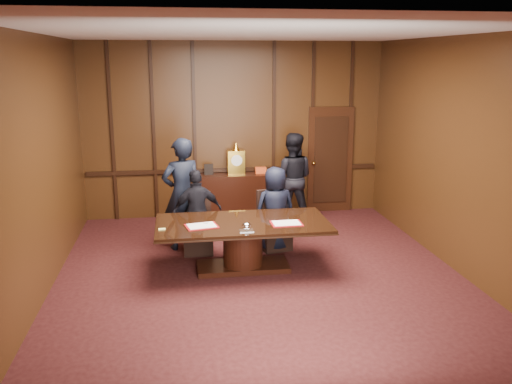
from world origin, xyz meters
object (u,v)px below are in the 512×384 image
signatory_left (197,212)px  signatory_right (275,209)px  witness_left (182,194)px  witness_right (292,178)px  sideboard (236,194)px  conference_table (243,238)px

signatory_left → signatory_right: signatory_right is taller
witness_left → witness_right: 2.49m
witness_left → sideboard: bearing=-141.9°
sideboard → witness_left: 2.07m
signatory_right → witness_left: size_ratio=0.75×
sideboard → signatory_left: 2.20m
signatory_left → witness_right: 2.48m
conference_table → signatory_left: 1.05m
conference_table → signatory_left: size_ratio=1.84×
conference_table → witness_left: size_ratio=1.38×
conference_table → witness_right: 2.71m
sideboard → witness_left: bearing=-123.3°
witness_left → witness_right: (2.15, 1.25, -0.06)m
conference_table → witness_right: witness_right is taller
signatory_left → signatory_right: (1.30, 0.00, 0.00)m
sideboard → conference_table: size_ratio=0.61×
signatory_left → signatory_right: bearing=168.6°
conference_table → signatory_right: 1.05m
signatory_right → witness_left: bearing=-20.9°
sideboard → witness_left: size_ratio=0.84×
signatory_right → conference_table: bearing=41.7°
sideboard → signatory_right: size_ratio=1.12×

